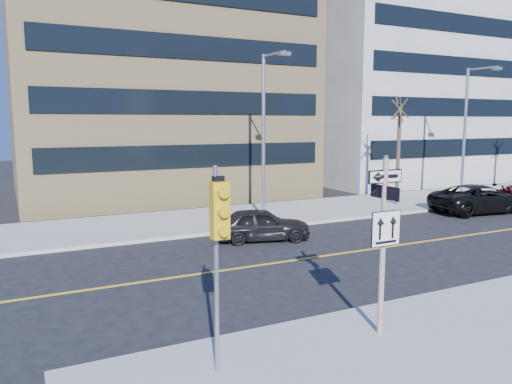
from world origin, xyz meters
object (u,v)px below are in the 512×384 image
streetlight_b (468,125)px  traffic_signal (219,227)px  street_tree_west (400,111)px  parked_car_c (481,199)px  sign_pole (384,235)px  parked_car_a (261,224)px  streetlight_a (266,125)px

streetlight_b → traffic_signal: bearing=-148.6°
street_tree_west → parked_car_c: bearing=-55.3°
sign_pole → parked_car_a: (1.94, 9.72, -1.75)m
traffic_signal → streetlight_b: (22.00, 13.42, 1.73)m
traffic_signal → streetlight_a: size_ratio=0.50×
traffic_signal → parked_car_c: bearing=27.6°
streetlight_b → streetlight_a: bearing=180.0°
sign_pole → parked_car_c: bearing=32.9°
parked_car_a → streetlight_a: bearing=-14.3°
parked_car_c → street_tree_west: 6.57m
parked_car_c → traffic_signal: bearing=126.3°
parked_car_a → street_tree_west: street_tree_west is taller
sign_pole → parked_car_a: sign_pole is taller
parked_car_a → street_tree_west: (11.06, 4.10, 4.84)m
parked_car_a → streetlight_b: 16.94m
sign_pole → street_tree_west: street_tree_west is taller
sign_pole → traffic_signal: 4.05m
parked_car_c → street_tree_west: size_ratio=0.87×
parked_car_c → street_tree_west: street_tree_west is taller
parked_car_c → parked_car_a: bearing=100.2°
sign_pole → parked_car_c: (15.59, 10.08, -1.66)m
traffic_signal → parked_car_c: traffic_signal is taller
traffic_signal → streetlight_a: streetlight_a is taller
sign_pole → parked_car_a: bearing=78.7°
traffic_signal → street_tree_west: 22.14m
street_tree_west → streetlight_b: bearing=-6.2°
sign_pole → streetlight_b: size_ratio=0.51×
traffic_signal → parked_car_a: bearing=58.9°
parked_car_a → street_tree_west: size_ratio=0.64×
traffic_signal → streetlight_b: streetlight_b is taller
parked_car_c → street_tree_west: (-2.59, 3.73, 4.75)m
traffic_signal → street_tree_west: size_ratio=0.63×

